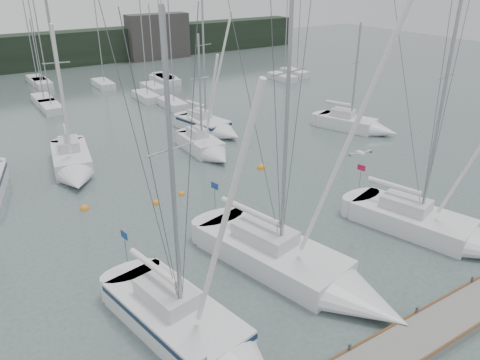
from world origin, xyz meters
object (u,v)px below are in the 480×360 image
at_px(buoy_a, 156,203).
at_px(buoy_d, 182,194).
at_px(sailboat_mid_b, 73,166).
at_px(sailboat_near_right, 447,232).
at_px(sailboat_mid_e, 361,126).
at_px(sailboat_near_left, 204,341).
at_px(sailboat_mid_d, 213,127).
at_px(buoy_c, 85,209).
at_px(sailboat_near_center, 312,274).
at_px(sailboat_mid_c, 207,149).
at_px(buoy_b, 261,168).

distance_m(buoy_a, buoy_d, 1.99).
height_order(sailboat_mid_b, buoy_a, sailboat_mid_b).
distance_m(sailboat_near_right, sailboat_mid_e, 18.97).
height_order(sailboat_near_left, sailboat_mid_e, sailboat_near_left).
relative_size(sailboat_near_left, sailboat_mid_d, 1.07).
distance_m(sailboat_near_left, buoy_d, 14.40).
xyz_separation_m(sailboat_near_left, sailboat_mid_e, (25.38, 16.21, -0.07)).
bearing_deg(sailboat_near_right, sailboat_mid_e, 41.95).
distance_m(sailboat_mid_b, buoy_c, 6.05).
distance_m(sailboat_near_center, sailboat_mid_c, 18.06).
height_order(sailboat_near_left, sailboat_near_center, sailboat_near_center).
distance_m(sailboat_mid_b, buoy_a, 8.35).
height_order(sailboat_near_left, sailboat_near_right, sailboat_near_right).
bearing_deg(sailboat_mid_d, sailboat_mid_e, -42.62).
height_order(sailboat_near_center, sailboat_mid_c, sailboat_near_center).
bearing_deg(buoy_d, buoy_b, 6.46).
bearing_deg(buoy_b, sailboat_mid_b, 151.89).
relative_size(sailboat_near_center, sailboat_mid_e, 1.64).
xyz_separation_m(sailboat_mid_b, sailboat_mid_c, (10.16, -1.99, -0.07)).
distance_m(sailboat_mid_e, buoy_a, 22.08).
xyz_separation_m(sailboat_near_right, sailboat_mid_c, (-4.99, 18.65, -0.01)).
distance_m(sailboat_mid_d, buoy_c, 16.39).
bearing_deg(sailboat_mid_c, sailboat_near_right, -73.60).
distance_m(sailboat_near_right, buoy_a, 17.62).
distance_m(sailboat_near_left, sailboat_near_center, 6.61).
height_order(sailboat_near_left, sailboat_mid_c, sailboat_near_left).
bearing_deg(sailboat_near_center, sailboat_mid_d, 58.75).
distance_m(buoy_a, buoy_b, 9.15).
relative_size(sailboat_mid_b, buoy_b, 21.18).
xyz_separation_m(sailboat_near_left, buoy_d, (5.51, 13.29, -0.60)).
bearing_deg(buoy_d, sailboat_near_center, -85.24).
distance_m(sailboat_near_center, buoy_b, 14.40).
xyz_separation_m(sailboat_mid_b, buoy_c, (-0.92, -5.95, -0.60)).
height_order(sailboat_mid_c, buoy_d, sailboat_mid_c).
distance_m(sailboat_mid_d, buoy_a, 14.16).
xyz_separation_m(sailboat_near_right, buoy_a, (-11.92, 12.97, -0.55)).
relative_size(sailboat_near_left, sailboat_mid_b, 1.06).
relative_size(sailboat_mid_d, sailboat_mid_e, 1.26).
xyz_separation_m(sailboat_mid_c, sailboat_mid_e, (14.91, -2.48, -0.01)).
xyz_separation_m(sailboat_near_right, buoy_d, (-9.95, 13.25, -0.55)).
bearing_deg(sailboat_near_center, sailboat_mid_b, 93.85).
relative_size(sailboat_mid_c, sailboat_mid_d, 0.78).
xyz_separation_m(sailboat_mid_c, buoy_a, (-6.92, -5.68, -0.54)).
bearing_deg(sailboat_mid_d, sailboat_mid_c, -137.01).
bearing_deg(sailboat_mid_c, buoy_c, -158.95).
xyz_separation_m(sailboat_near_center, buoy_c, (-7.15, 13.67, -0.57)).
distance_m(sailboat_mid_d, buoy_d, 12.63).
bearing_deg(sailboat_mid_e, buoy_d, 166.67).
xyz_separation_m(sailboat_near_left, sailboat_mid_c, (10.47, 18.69, -0.06)).
distance_m(sailboat_near_left, sailboat_mid_e, 30.11).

